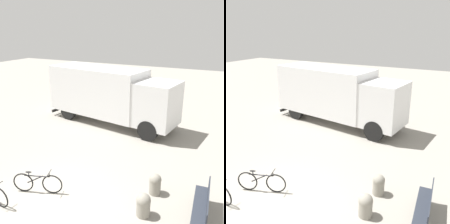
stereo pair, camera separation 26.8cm
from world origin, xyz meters
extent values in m
plane|color=gray|center=(0.00, 0.00, 0.00)|extent=(60.00, 60.00, 0.00)
cube|color=white|center=(-2.50, 7.53, 1.86)|extent=(5.96, 3.02, 2.68)
cube|color=silver|center=(1.29, 6.99, 1.66)|extent=(2.23, 2.40, 2.28)
cube|color=black|center=(-5.37, 7.94, 0.29)|extent=(0.40, 2.12, 0.16)
cylinder|color=black|center=(1.42, 7.94, 0.52)|extent=(1.08, 0.42, 1.05)
cylinder|color=black|center=(1.15, 6.04, 0.52)|extent=(1.08, 0.42, 1.05)
cylinder|color=black|center=(-3.92, 8.70, 0.52)|extent=(1.08, 0.42, 1.05)
cylinder|color=black|center=(-4.19, 6.80, 0.52)|extent=(1.08, 0.42, 1.05)
cube|color=#282D38|center=(4.28, 1.55, 0.50)|extent=(0.53, 1.90, 0.04)
cube|color=#282D38|center=(4.47, 1.56, 0.71)|extent=(0.16, 1.87, 0.46)
cube|color=#2D2D33|center=(4.22, 2.44, 0.24)|extent=(0.34, 0.07, 0.48)
torus|color=black|center=(-1.37, -0.68, 0.35)|extent=(0.71, 0.08, 0.71)
torus|color=black|center=(-1.32, 0.23, 0.35)|extent=(0.68, 0.29, 0.71)
torus|color=black|center=(-0.36, 0.58, 0.35)|extent=(0.68, 0.29, 0.71)
cylinder|color=black|center=(-0.84, 0.41, 0.64)|extent=(0.83, 0.34, 0.04)
cylinder|color=black|center=(-0.91, 0.38, 0.50)|extent=(0.55, 0.23, 0.33)
cylinder|color=black|center=(-1.10, 0.31, 0.70)|extent=(0.03, 0.03, 0.12)
ellipsoid|color=black|center=(-1.10, 0.31, 0.77)|extent=(0.24, 0.16, 0.05)
cylinder|color=black|center=(-0.43, 0.56, 0.71)|extent=(0.03, 0.03, 0.15)
cylinder|color=black|center=(-0.43, 0.56, 0.79)|extent=(0.18, 0.42, 0.02)
cylinder|color=gray|center=(2.75, 0.96, 0.27)|extent=(0.42, 0.42, 0.53)
sphere|color=gray|center=(2.75, 0.96, 0.53)|extent=(0.44, 0.44, 0.44)
cylinder|color=gray|center=(2.75, 2.14, 0.27)|extent=(0.39, 0.39, 0.53)
sphere|color=gray|center=(2.75, 2.14, 0.53)|extent=(0.41, 0.41, 0.41)
camera|label=1|loc=(4.65, -4.94, 5.38)|focal=40.00mm
camera|label=2|loc=(4.89, -4.82, 5.38)|focal=40.00mm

